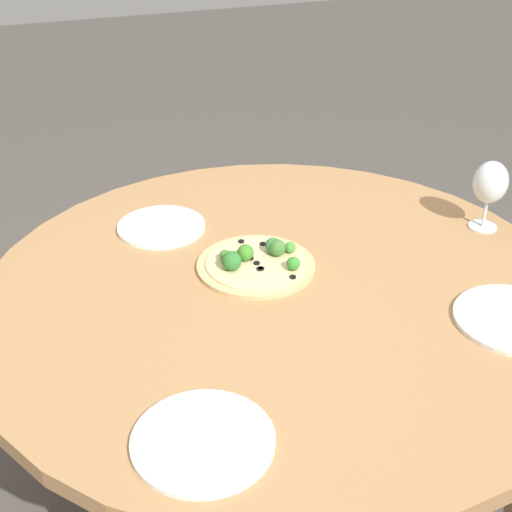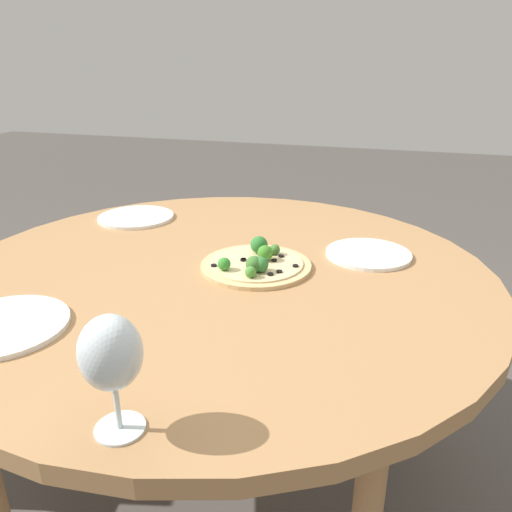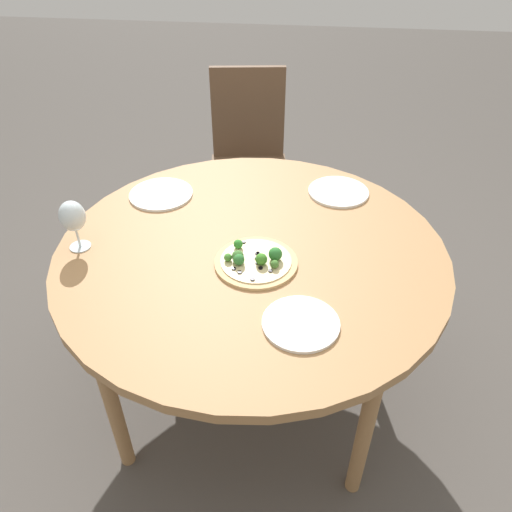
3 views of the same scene
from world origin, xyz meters
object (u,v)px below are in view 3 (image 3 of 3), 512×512
at_px(wine_glass, 73,217).
at_px(plate_side, 301,323).
at_px(pizza, 255,260).
at_px(plate_near, 161,194).
at_px(plate_far, 338,192).
at_px(chair, 249,157).

xyz_separation_m(wine_glass, plate_side, (0.27, 0.75, -0.11)).
xyz_separation_m(pizza, plate_side, (0.25, 0.16, -0.01)).
relative_size(pizza, plate_near, 1.10).
distance_m(wine_glass, plate_side, 0.80).
xyz_separation_m(pizza, plate_far, (-0.48, 0.27, -0.01)).
xyz_separation_m(chair, pizza, (1.13, 0.18, 0.22)).
bearing_deg(plate_far, pizza, -29.29).
distance_m(chair, plate_near, 0.82).
height_order(pizza, plate_far, pizza).
relative_size(plate_near, plate_side, 1.12).
bearing_deg(chair, plate_near, -115.63).
xyz_separation_m(wine_glass, plate_far, (-0.46, 0.86, -0.11)).
xyz_separation_m(wine_glass, plate_near, (-0.36, 0.18, -0.11)).
bearing_deg(wine_glass, plate_far, 118.09).
bearing_deg(plate_far, chair, -146.03).
distance_m(chair, wine_glass, 1.23).
relative_size(plate_far, plate_side, 1.08).
distance_m(chair, pizza, 1.17).
distance_m(plate_near, plate_side, 0.85).
height_order(pizza, plate_near, pizza).
height_order(plate_far, plate_side, same).
xyz_separation_m(chair, plate_near, (0.76, -0.24, 0.21)).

